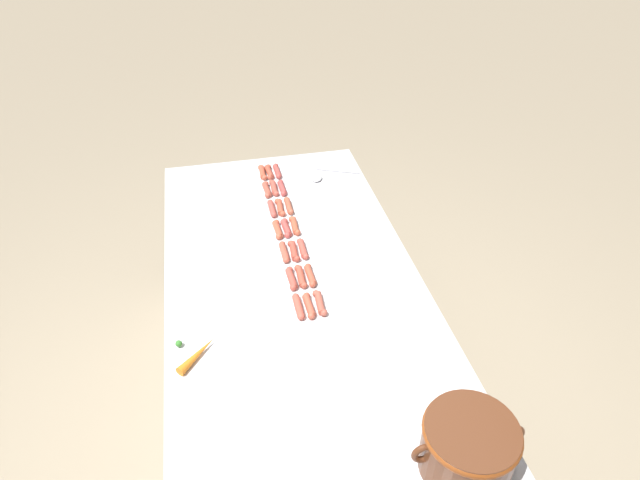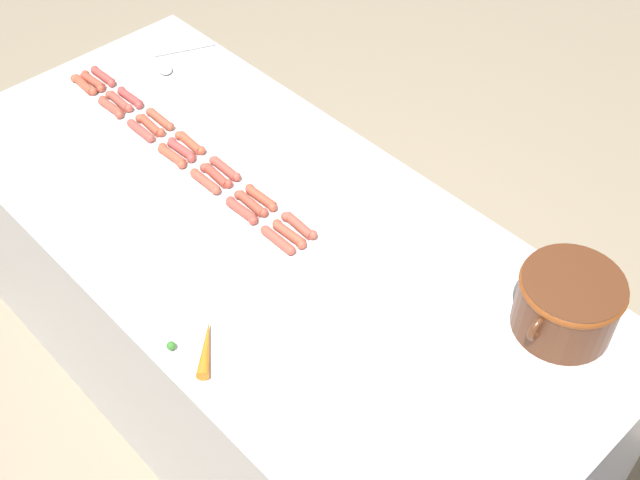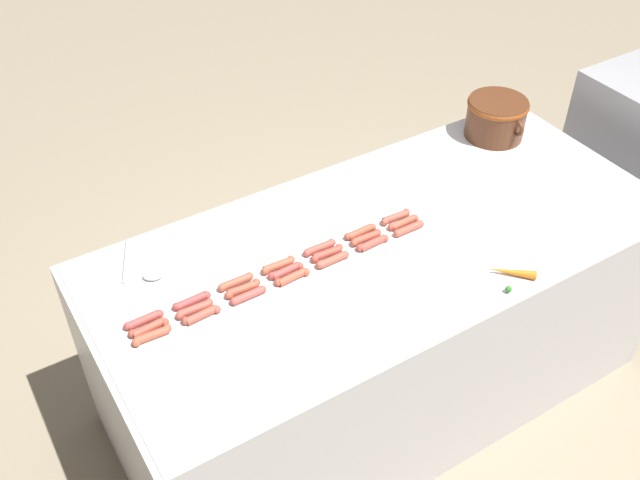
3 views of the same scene
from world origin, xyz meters
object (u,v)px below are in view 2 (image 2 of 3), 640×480
object	(u,v)px
hot_dog_17	(172,156)
hot_dog_18	(205,181)
hot_dog_13	(289,234)
hot_dog_5	(261,198)
hot_dog_7	(93,81)
hot_dog_2	(160,119)
hot_dog_3	(190,143)
hot_dog_0	(103,76)
hot_dog_20	(278,240)
serving_spoon	(172,62)
hot_dog_10	(181,150)
bean_pot	(568,301)
hot_dog_11	(216,176)
hot_dog_19	(242,210)
hot_dog_9	(150,125)
hot_dog_16	(141,131)
hot_dog_6	(299,226)
hot_dog_12	(251,204)
carrot	(204,347)
hot_dog_14	(84,85)
hot_dog_8	(119,101)
hot_dog_15	(111,107)
hot_dog_1	(130,98)
hot_dog_4	(225,169)

from	to	relation	value
hot_dog_17	hot_dog_18	size ratio (longest dim) A/B	1.00
hot_dog_13	hot_dog_18	size ratio (longest dim) A/B	1.00
hot_dog_5	hot_dog_7	bearing A→B (deg)	-87.27
hot_dog_2	hot_dog_3	distance (m)	0.16
hot_dog_0	hot_dog_20	xyz separation A→B (m)	(0.08, 0.98, 0.00)
hot_dog_7	serving_spoon	world-z (taller)	hot_dog_7
hot_dog_17	hot_dog_20	distance (m)	0.48
hot_dog_5	hot_dog_2	bearing A→B (deg)	-90.33
hot_dog_10	hot_dog_0	bearing A→B (deg)	-94.54
hot_dog_5	bean_pot	distance (m)	0.89
serving_spoon	hot_dog_3	bearing A→B (deg)	60.94
hot_dog_11	hot_dog_19	bearing A→B (deg)	76.67
hot_dog_10	hot_dog_11	world-z (taller)	same
hot_dog_5	hot_dog_9	bearing A→B (deg)	-85.60
hot_dog_13	hot_dog_16	bearing A→B (deg)	-86.85
hot_dog_6	hot_dog_12	xyz separation A→B (m)	(0.04, -0.16, 0.00)
hot_dog_5	serving_spoon	world-z (taller)	hot_dog_5
hot_dog_10	hot_dog_12	distance (m)	0.33
hot_dog_17	carrot	world-z (taller)	carrot
hot_dog_5	hot_dog_20	distance (m)	0.18
hot_dog_3	hot_dog_11	xyz separation A→B (m)	(0.04, 0.17, 0.00)
hot_dog_14	hot_dog_20	size ratio (longest dim) A/B	1.00
hot_dog_19	hot_dog_9	bearing A→B (deg)	-94.18
hot_dog_0	hot_dog_5	bearing A→B (deg)	89.92
hot_dog_8	carrot	size ratio (longest dim) A/B	0.90
hot_dog_9	hot_dog_15	xyz separation A→B (m)	(0.04, -0.16, 0.00)
hot_dog_6	hot_dog_15	world-z (taller)	same
hot_dog_16	serving_spoon	xyz separation A→B (m)	(-0.30, -0.24, -0.01)
hot_dog_1	hot_dog_6	world-z (taller)	same
hot_dog_6	hot_dog_17	size ratio (longest dim) A/B	1.00
hot_dog_0	carrot	distance (m)	1.21
hot_dog_5	hot_dog_3	bearing A→B (deg)	-90.16
hot_dog_13	hot_dog_17	world-z (taller)	same
hot_dog_1	hot_dog_14	size ratio (longest dim) A/B	1.00
hot_dog_14	hot_dog_18	bearing A→B (deg)	89.89
hot_dog_9	hot_dog_7	bearing A→B (deg)	-89.77
hot_dog_0	hot_dog_13	distance (m)	0.98
hot_dog_1	hot_dog_8	size ratio (longest dim) A/B	1.00
hot_dog_1	hot_dog_5	size ratio (longest dim) A/B	1.00
hot_dog_5	hot_dog_18	distance (m)	0.18
hot_dog_2	hot_dog_0	bearing A→B (deg)	-89.68
hot_dog_2	hot_dog_4	size ratio (longest dim) A/B	1.00
hot_dog_9	hot_dog_5	bearing A→B (deg)	94.40
hot_dog_18	hot_dog_19	xyz separation A→B (m)	(0.00, 0.17, 0.00)
hot_dog_8	hot_dog_20	bearing A→B (deg)	87.36
hot_dog_0	hot_dog_5	world-z (taller)	same
hot_dog_0	hot_dog_11	xyz separation A→B (m)	(0.04, 0.66, 0.00)
hot_dog_7	hot_dog_16	bearing A→B (deg)	83.80
hot_dog_3	hot_dog_10	xyz separation A→B (m)	(0.04, 0.01, 0.00)
hot_dog_11	hot_dog_17	world-z (taller)	same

